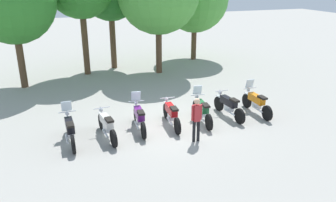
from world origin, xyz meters
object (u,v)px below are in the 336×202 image
object	(u,v)px
motorcycle_1	(107,125)
person_0	(197,117)
motorcycle_5	(229,105)
motorcycle_2	(139,117)
motorcycle_4	(202,110)
motorcycle_0	(70,129)
motorcycle_3	(171,114)
motorcycle_6	(256,102)
tree_0	(12,1)

from	to	relation	value
motorcycle_1	person_0	world-z (taller)	person_0
motorcycle_5	motorcycle_1	bearing A→B (deg)	88.50
motorcycle_1	motorcycle_2	xyz separation A→B (m)	(1.29, 0.28, 0.01)
motorcycle_2	motorcycle_4	distance (m)	2.58
motorcycle_4	person_0	xyz separation A→B (m)	(-0.92, -1.50, 0.43)
motorcycle_0	motorcycle_5	world-z (taller)	motorcycle_0
motorcycle_0	motorcycle_2	distance (m)	2.59
motorcycle_0	motorcycle_2	world-z (taller)	same
motorcycle_3	motorcycle_4	size ratio (longest dim) A/B	1.00
motorcycle_0	motorcycle_1	size ratio (longest dim) A/B	1.00
motorcycle_0	motorcycle_4	distance (m)	5.16
motorcycle_1	motorcycle_2	world-z (taller)	motorcycle_2
motorcycle_2	person_0	world-z (taller)	person_0
motorcycle_2	motorcycle_6	xyz separation A→B (m)	(5.15, -0.10, 0.00)
motorcycle_5	motorcycle_6	xyz separation A→B (m)	(1.29, -0.08, 0.01)
motorcycle_0	person_0	distance (m)	4.48
motorcycle_3	motorcycle_2	bearing A→B (deg)	91.23
motorcycle_0	tree_0	world-z (taller)	tree_0
motorcycle_2	person_0	bearing A→B (deg)	-130.01
motorcycle_2	motorcycle_3	bearing A→B (deg)	-88.02
motorcycle_0	motorcycle_6	xyz separation A→B (m)	(7.73, 0.13, 0.00)
motorcycle_1	motorcycle_3	distance (m)	2.59
motorcycle_1	motorcycle_3	world-z (taller)	same
motorcycle_3	motorcycle_6	world-z (taller)	motorcycle_6
motorcycle_5	motorcycle_6	distance (m)	1.29
motorcycle_5	motorcycle_6	size ratio (longest dim) A/B	1.00
motorcycle_5	motorcycle_2	bearing A→B (deg)	85.31
motorcycle_0	motorcycle_6	world-z (taller)	same
person_0	tree_0	world-z (taller)	tree_0
motorcycle_6	motorcycle_1	bearing A→B (deg)	92.00
motorcycle_6	motorcycle_0	bearing A→B (deg)	91.39
motorcycle_2	motorcycle_4	world-z (taller)	same
motorcycle_0	motorcycle_2	bearing A→B (deg)	-86.34
motorcycle_0	motorcycle_4	world-z (taller)	same
motorcycle_1	person_0	size ratio (longest dim) A/B	1.34
person_0	motorcycle_2	bearing A→B (deg)	46.24
motorcycle_1	motorcycle_3	bearing A→B (deg)	-91.16
motorcycle_6	motorcycle_5	bearing A→B (deg)	86.64
motorcycle_1	motorcycle_6	xyz separation A→B (m)	(6.44, 0.18, 0.01)
motorcycle_5	motorcycle_6	world-z (taller)	motorcycle_6
motorcycle_2	motorcycle_3	distance (m)	1.29
motorcycle_3	tree_0	distance (m)	10.03
motorcycle_0	motorcycle_6	distance (m)	7.73
motorcycle_1	motorcycle_5	world-z (taller)	same
motorcycle_1	tree_0	xyz separation A→B (m)	(-3.10, 7.50, 3.92)
person_0	tree_0	size ratio (longest dim) A/B	0.25
motorcycle_1	tree_0	world-z (taller)	tree_0
motorcycle_1	motorcycle_4	xyz separation A→B (m)	(3.87, 0.15, 0.01)
motorcycle_2	motorcycle_0	bearing A→B (deg)	99.77
motorcycle_6	tree_0	size ratio (longest dim) A/B	0.33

